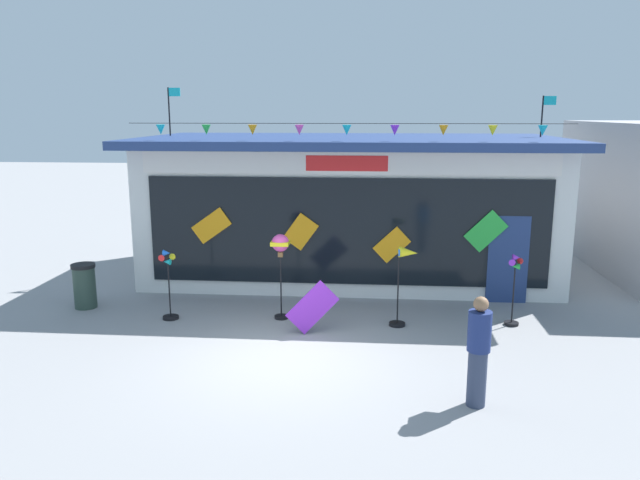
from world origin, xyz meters
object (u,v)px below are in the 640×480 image
object	(u,v)px
person_near_camera	(478,348)
display_kite_on_ground	(312,307)
kite_shop_building	(350,205)
wind_spinner_far_left	(168,282)
wind_spinner_center_right	(514,283)
trash_bin	(85,286)
wind_spinner_center_left	(405,272)
wind_spinner_left	(280,250)

from	to	relation	value
person_near_camera	display_kite_on_ground	size ratio (longest dim) A/B	1.73
kite_shop_building	wind_spinner_far_left	bearing A→B (deg)	-130.96
wind_spinner_center_right	trash_bin	bearing A→B (deg)	177.54
wind_spinner_far_left	person_near_camera	distance (m)	6.64
wind_spinner_center_left	display_kite_on_ground	size ratio (longest dim) A/B	1.69
wind_spinner_left	kite_shop_building	bearing A→B (deg)	71.71
wind_spinner_left	display_kite_on_ground	distance (m)	1.45
wind_spinner_left	wind_spinner_center_right	distance (m)	4.78
person_near_camera	trash_bin	size ratio (longest dim) A/B	1.69
wind_spinner_center_left	wind_spinner_center_right	distance (m)	2.23
wind_spinner_center_left	wind_spinner_center_right	size ratio (longest dim) A/B	1.10
wind_spinner_left	wind_spinner_center_right	world-z (taller)	wind_spinner_left
wind_spinner_center_left	trash_bin	distance (m)	7.03
wind_spinner_left	person_near_camera	xyz separation A→B (m)	(3.44, -3.57, -0.59)
wind_spinner_far_left	wind_spinner_center_left	xyz separation A→B (m)	(4.86, 0.01, 0.32)
wind_spinner_left	wind_spinner_center_left	distance (m)	2.57
kite_shop_building	wind_spinner_center_right	bearing A→B (deg)	-48.82
kite_shop_building	wind_spinner_center_left	size ratio (longest dim) A/B	6.41
wind_spinner_center_left	wind_spinner_center_right	world-z (taller)	wind_spinner_center_left
wind_spinner_left	wind_spinner_center_right	size ratio (longest dim) A/B	1.21
wind_spinner_center_left	wind_spinner_center_right	bearing A→B (deg)	5.34
wind_spinner_left	wind_spinner_center_left	size ratio (longest dim) A/B	1.10
wind_spinner_center_left	trash_bin	size ratio (longest dim) A/B	1.66
trash_bin	display_kite_on_ground	distance (m)	5.30
trash_bin	display_kite_on_ground	bearing A→B (deg)	-12.67
wind_spinner_center_left	wind_spinner_center_right	xyz separation A→B (m)	(2.20, 0.21, -0.25)
wind_spinner_center_left	trash_bin	world-z (taller)	wind_spinner_center_left
wind_spinner_far_left	trash_bin	bearing A→B (deg)	164.01
wind_spinner_far_left	wind_spinner_center_right	world-z (taller)	wind_spinner_far_left
wind_spinner_far_left	wind_spinner_left	distance (m)	2.42
display_kite_on_ground	wind_spinner_far_left	bearing A→B (deg)	169.69
wind_spinner_far_left	wind_spinner_center_right	bearing A→B (deg)	1.73
wind_spinner_center_left	person_near_camera	distance (m)	3.45
person_near_camera	wind_spinner_left	bearing A→B (deg)	141.96
kite_shop_building	wind_spinner_left	distance (m)	4.13
kite_shop_building	wind_spinner_left	xyz separation A→B (m)	(-1.29, -3.91, -0.36)
person_near_camera	display_kite_on_ground	xyz separation A→B (m)	(-2.70, 2.76, -0.36)
trash_bin	kite_shop_building	bearing A→B (deg)	31.77
kite_shop_building	wind_spinner_left	world-z (taller)	kite_shop_building
kite_shop_building	wind_spinner_far_left	world-z (taller)	kite_shop_building
kite_shop_building	person_near_camera	xyz separation A→B (m)	(2.14, -7.48, -0.95)
wind_spinner_far_left	wind_spinner_left	world-z (taller)	wind_spinner_left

